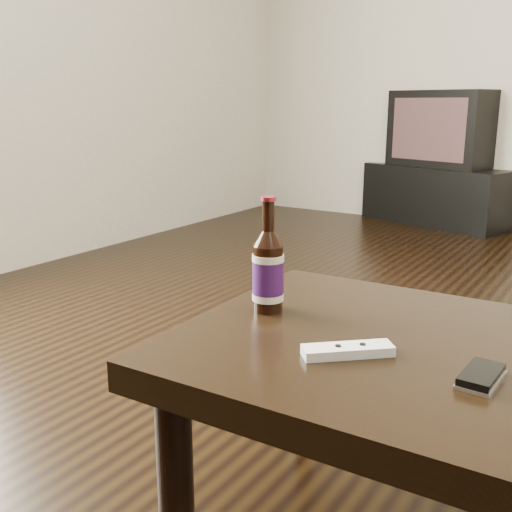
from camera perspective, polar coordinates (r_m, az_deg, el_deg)
The scene contains 7 objects.
floor at distance 1.63m, azimuth 20.83°, elevation -18.81°, with size 5.00×6.00×0.01m, color black.
tv_stand at distance 4.61m, azimuth 17.20°, elevation 5.64°, with size 1.04×0.52×0.41m, color black.
tv at distance 4.57m, azimuth 17.64°, elevation 11.49°, with size 0.80×0.63×0.53m.
coffee_table at distance 1.13m, azimuth 22.02°, elevation -12.16°, with size 1.18×0.71×0.43m.
beer_bottle at distance 1.25m, azimuth 1.15°, elevation -1.49°, with size 0.09×0.09×0.24m.
phone at distance 1.03m, azimuth 20.64°, elevation -10.70°, with size 0.06×0.11×0.02m.
remote at distance 1.07m, azimuth 8.73°, elevation -8.88°, with size 0.15×0.14×0.02m.
Camera 1 is at (0.23, -1.36, 0.86)m, focal length 42.00 mm.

